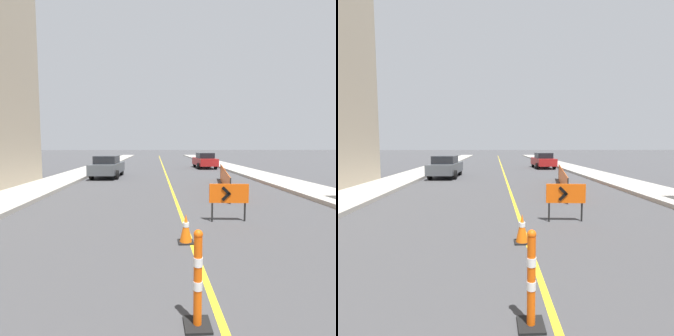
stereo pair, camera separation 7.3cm
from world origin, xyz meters
The scene contains 9 objects.
lane_stripe centered at (0.00, 35.44, 0.00)m, with size 0.12×70.89×0.01m.
sidewalk_left centered at (-7.01, 35.44, 0.09)m, with size 2.52×70.89×0.17m.
sidewalk_right centered at (7.01, 35.44, 0.09)m, with size 2.52×70.89×0.17m.
traffic_cone_third centered at (-0.14, 16.00, 0.35)m, with size 0.37×0.37×0.70m.
delineator_post_rear centered at (-0.33, 13.07, 0.56)m, with size 0.35×0.35×1.28m.
arrow_barricade_primary centered at (1.38, 17.69, 0.83)m, with size 1.19×0.15×1.16m.
safety_mesh_fence centered at (2.90, 23.94, 0.52)m, with size 1.62×7.84×1.05m.
parked_car_curb_near centered at (-4.38, 29.25, 0.80)m, with size 2.01×4.38×1.59m.
parked_car_curb_mid centered at (4.25, 36.73, 0.80)m, with size 2.02×4.39×1.59m.
Camera 2 is at (-0.79, 9.90, 2.33)m, focal length 28.00 mm.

